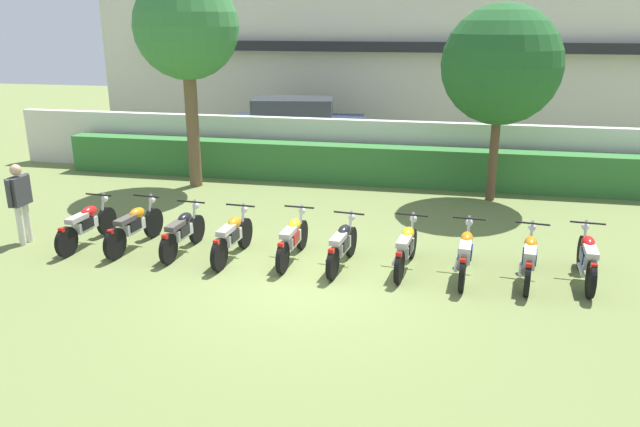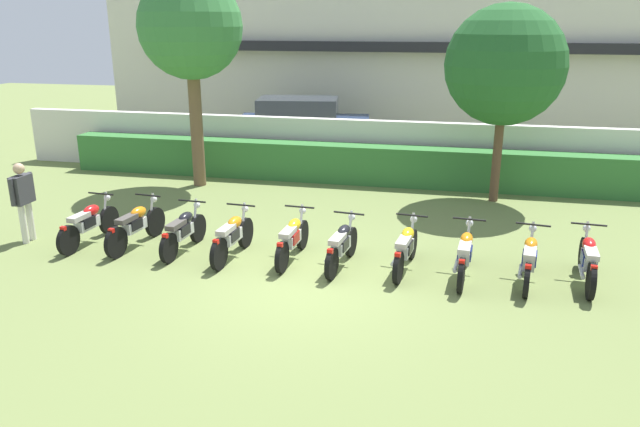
{
  "view_description": "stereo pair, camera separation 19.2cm",
  "coord_description": "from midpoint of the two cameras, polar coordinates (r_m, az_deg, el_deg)",
  "views": [
    {
      "loc": [
        2.24,
        -9.6,
        4.44
      ],
      "look_at": [
        0.0,
        1.27,
        0.9
      ],
      "focal_mm": 34.12,
      "sensor_mm": 36.0,
      "label": 1
    },
    {
      "loc": [
        2.42,
        -9.55,
        4.44
      ],
      "look_at": [
        0.0,
        1.27,
        0.9
      ],
      "focal_mm": 34.12,
      "sensor_mm": 36.0,
      "label": 2
    }
  ],
  "objects": [
    {
      "name": "motorcycle_in_row_4",
      "position": [
        11.66,
        -3.07,
        -2.35
      ],
      "size": [
        0.6,
        1.88,
        0.95
      ],
      "rotation": [
        0.0,
        0.0,
        1.52
      ],
      "color": "black",
      "rests_on": "ground"
    },
    {
      "name": "tree_near_inspector",
      "position": [
        16.89,
        -12.76,
        16.57
      ],
      "size": [
        2.74,
        2.74,
        5.65
      ],
      "color": "brown",
      "rests_on": "ground"
    },
    {
      "name": "motorcycle_in_row_3",
      "position": [
        11.86,
        -8.71,
        -2.15
      ],
      "size": [
        0.6,
        1.86,
        0.97
      ],
      "rotation": [
        0.0,
        0.0,
        1.5
      ],
      "color": "black",
      "rests_on": "ground"
    },
    {
      "name": "inspector_person",
      "position": [
        13.85,
        -26.7,
        1.38
      ],
      "size": [
        0.23,
        0.68,
        1.68
      ],
      "color": "silver",
      "rests_on": "ground"
    },
    {
      "name": "parked_car",
      "position": [
        21.28,
        -2.39,
        8.21
      ],
      "size": [
        4.72,
        2.61,
        1.89
      ],
      "rotation": [
        0.0,
        0.0,
        0.15
      ],
      "color": "navy",
      "rests_on": "ground"
    },
    {
      "name": "motorcycle_in_row_2",
      "position": [
        12.35,
        -13.22,
        -1.66
      ],
      "size": [
        0.6,
        1.8,
        0.95
      ],
      "rotation": [
        0.0,
        0.0,
        1.51
      ],
      "color": "black",
      "rests_on": "ground"
    },
    {
      "name": "building",
      "position": [
        26.5,
        6.81,
        15.18
      ],
      "size": [
        23.26,
        6.5,
        6.66
      ],
      "color": "beige",
      "rests_on": "ground"
    },
    {
      "name": "motorcycle_in_row_0",
      "position": [
        13.35,
        -21.45,
        -0.96
      ],
      "size": [
        0.6,
        1.94,
        0.96
      ],
      "rotation": [
        0.0,
        0.0,
        1.5
      ],
      "color": "black",
      "rests_on": "ground"
    },
    {
      "name": "hedge_row",
      "position": [
        17.27,
        3.58,
        4.62
      ],
      "size": [
        17.68,
        0.7,
        1.08
      ],
      "primitive_type": "cube",
      "color": "#337033",
      "rests_on": "ground"
    },
    {
      "name": "motorcycle_in_row_7",
      "position": [
        11.21,
        12.99,
        -3.62
      ],
      "size": [
        0.6,
        1.94,
        0.96
      ],
      "rotation": [
        0.0,
        0.0,
        1.48
      ],
      "color": "black",
      "rests_on": "ground"
    },
    {
      "name": "motorcycle_in_row_9",
      "position": [
        11.62,
        23.34,
        -3.86
      ],
      "size": [
        0.6,
        1.91,
        0.97
      ],
      "rotation": [
        0.0,
        0.0,
        1.49
      ],
      "color": "black",
      "rests_on": "ground"
    },
    {
      "name": "motorcycle_in_row_6",
      "position": [
        11.31,
        7.6,
        -3.16
      ],
      "size": [
        0.6,
        1.83,
        0.95
      ],
      "rotation": [
        0.0,
        0.0,
        1.45
      ],
      "color": "black",
      "rests_on": "ground"
    },
    {
      "name": "compound_wall",
      "position": [
        17.88,
        3.92,
        6.07
      ],
      "size": [
        22.1,
        0.3,
        1.69
      ],
      "primitive_type": "cube",
      "color": "silver",
      "rests_on": "ground"
    },
    {
      "name": "motorcycle_in_row_5",
      "position": [
        11.34,
        1.6,
        -2.95
      ],
      "size": [
        0.6,
        1.79,
        0.95
      ],
      "rotation": [
        0.0,
        0.0,
        1.45
      ],
      "color": "black",
      "rests_on": "ground"
    },
    {
      "name": "motorcycle_in_row_8",
      "position": [
        11.31,
        18.56,
        -3.96
      ],
      "size": [
        0.6,
        1.85,
        0.95
      ],
      "rotation": [
        0.0,
        0.0,
        1.43
      ],
      "color": "black",
      "rests_on": "ground"
    },
    {
      "name": "ground",
      "position": [
        10.81,
        -1.88,
        -6.56
      ],
      "size": [
        60.0,
        60.0,
        0.0
      ],
      "primitive_type": "plane",
      "color": "olive"
    },
    {
      "name": "motorcycle_in_row_1",
      "position": [
        12.88,
        -17.45,
        -1.16
      ],
      "size": [
        0.6,
        1.97,
        0.97
      ],
      "rotation": [
        0.0,
        0.0,
        1.46
      ],
      "color": "black",
      "rests_on": "ground"
    },
    {
      "name": "tree_far_side",
      "position": [
        15.72,
        16.31,
        13.2
      ],
      "size": [
        2.9,
        2.9,
        4.85
      ],
      "color": "brown",
      "rests_on": "ground"
    }
  ]
}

